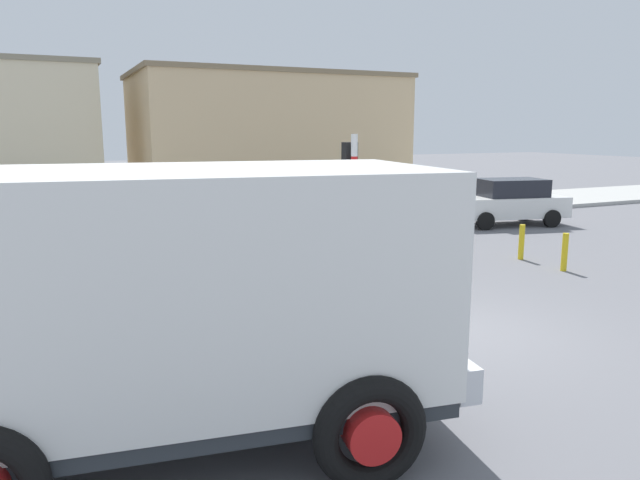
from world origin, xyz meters
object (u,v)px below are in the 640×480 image
object	(u,v)px
car_white_mid	(4,231)
bollard_far	(521,242)
bollard_near	(565,252)
cyclist	(424,258)
car_red_near	(508,202)
truck_foreground	(180,291)
traffic_light_pole	(352,196)

from	to	relation	value
car_white_mid	bollard_far	bearing A→B (deg)	-22.66
bollard_near	cyclist	bearing A→B (deg)	-170.80
car_red_near	bollard_near	bearing A→B (deg)	-121.37
bollard_near	bollard_far	distance (m)	1.40
cyclist	car_white_mid	xyz separation A→B (m)	(-7.48, 7.12, -0.05)
car_white_mid	bollard_near	world-z (taller)	car_white_mid
truck_foreground	bollard_near	xyz separation A→B (m)	(9.78, 4.10, -1.22)
car_red_near	car_white_mid	xyz separation A→B (m)	(-15.58, 0.45, 0.00)
cyclist	car_red_near	bearing A→B (deg)	39.46
cyclist	bollard_near	bearing A→B (deg)	9.20
car_red_near	car_white_mid	world-z (taller)	same
bollard_near	bollard_far	size ratio (longest dim) A/B	1.00
truck_foreground	cyclist	bearing A→B (deg)	32.49
bollard_near	truck_foreground	bearing A→B (deg)	-157.24
bollard_near	traffic_light_pole	bearing A→B (deg)	-176.74
bollard_near	car_white_mid	bearing A→B (deg)	151.87
car_red_near	bollard_near	world-z (taller)	car_red_near
car_red_near	car_white_mid	size ratio (longest dim) A/B	1.04
car_red_near	cyclist	bearing A→B (deg)	-140.54
truck_foreground	bollard_far	size ratio (longest dim) A/B	6.36
car_white_mid	bollard_far	size ratio (longest dim) A/B	4.55
truck_foreground	car_red_near	bearing A→B (deg)	36.85
traffic_light_pole	car_red_near	size ratio (longest dim) A/B	0.75
cyclist	bollard_far	distance (m)	4.97
traffic_light_pole	car_red_near	bearing A→B (deg)	33.57
truck_foreground	bollard_far	bearing A→B (deg)	29.37
car_white_mid	bollard_far	distance (m)	12.96
traffic_light_pole	car_red_near	xyz separation A→B (m)	(9.45, 6.27, -1.25)
cyclist	bollard_near	distance (m)	4.55
bollard_near	car_red_near	bearing A→B (deg)	58.63
truck_foreground	car_red_near	size ratio (longest dim) A/B	1.34
truck_foreground	car_white_mid	distance (m)	10.75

